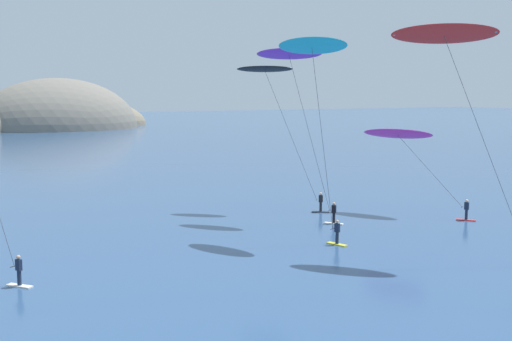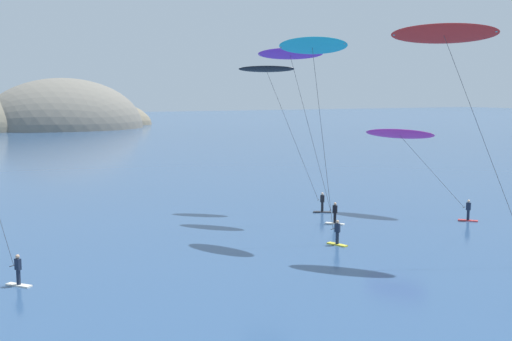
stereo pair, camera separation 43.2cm
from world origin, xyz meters
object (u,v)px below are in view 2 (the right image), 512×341
at_px(kitesurfer_black, 271,82).
at_px(kitesurfer_red, 449,47).
at_px(kitesurfer_cyan, 314,59).
at_px(kitesurfer_magenta, 403,139).
at_px(kitesurfer_purple, 293,66).

xyz_separation_m(kitesurfer_black, kitesurfer_red, (1.42, -19.17, 1.83)).
height_order(kitesurfer_cyan, kitesurfer_red, kitesurfer_red).
bearing_deg(kitesurfer_black, kitesurfer_red, -85.76).
distance_m(kitesurfer_cyan, kitesurfer_black, 11.87).
bearing_deg(kitesurfer_black, kitesurfer_cyan, -104.95).
height_order(kitesurfer_magenta, kitesurfer_purple, kitesurfer_purple).
bearing_deg(kitesurfer_cyan, kitesurfer_black, 75.05).
height_order(kitesurfer_magenta, kitesurfer_black, kitesurfer_black).
relative_size(kitesurfer_cyan, kitesurfer_red, 0.97).
distance_m(kitesurfer_magenta, kitesurfer_purple, 11.46).
bearing_deg(kitesurfer_cyan, kitesurfer_purple, 70.47).
relative_size(kitesurfer_cyan, kitesurfer_purple, 1.02).
bearing_deg(kitesurfer_purple, kitesurfer_magenta, -9.56).
distance_m(kitesurfer_black, kitesurfer_purple, 5.00).
distance_m(kitesurfer_black, kitesurfer_red, 19.31).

